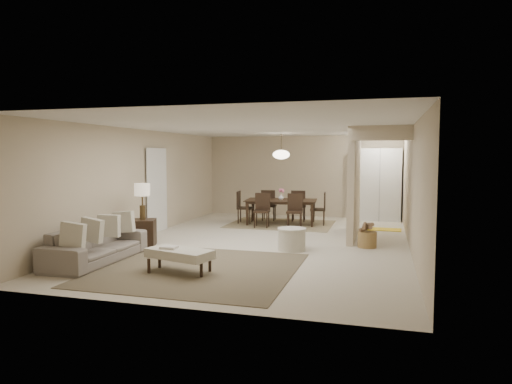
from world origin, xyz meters
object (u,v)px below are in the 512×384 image
(ottoman_bench, at_px, (179,254))
(side_table, at_px, (143,233))
(pantry_cabinet, at_px, (380,185))
(wicker_basket, at_px, (367,240))
(sofa, at_px, (96,245))
(dining_table, at_px, (281,212))
(round_pouf, at_px, (292,239))

(ottoman_bench, bearing_deg, side_table, 147.97)
(pantry_cabinet, height_order, side_table, pantry_cabinet)
(pantry_cabinet, xyz_separation_m, wicker_basket, (-0.20, -4.15, -0.89))
(sofa, distance_m, dining_table, 5.69)
(sofa, height_order, wicker_basket, sofa)
(sofa, xyz_separation_m, ottoman_bench, (1.76, -0.30, -0.00))
(pantry_cabinet, relative_size, side_table, 3.78)
(pantry_cabinet, relative_size, ottoman_bench, 1.78)
(sofa, height_order, round_pouf, sofa)
(sofa, xyz_separation_m, side_table, (0.05, 1.55, -0.04))
(sofa, distance_m, round_pouf, 3.71)
(ottoman_bench, bearing_deg, dining_table, 100.68)
(pantry_cabinet, relative_size, round_pouf, 3.69)
(sofa, height_order, ottoman_bench, sofa)
(sofa, distance_m, side_table, 1.55)
(sofa, relative_size, dining_table, 1.11)
(ottoman_bench, height_order, side_table, side_table)
(pantry_cabinet, bearing_deg, dining_table, -149.49)
(ottoman_bench, xyz_separation_m, side_table, (-1.71, 1.85, -0.03))
(pantry_cabinet, distance_m, round_pouf, 5.19)
(sofa, relative_size, wicker_basket, 5.58)
(pantry_cabinet, relative_size, wicker_basket, 5.45)
(side_table, relative_size, round_pouf, 0.98)
(sofa, relative_size, ottoman_bench, 1.82)
(sofa, distance_m, wicker_basket, 5.31)
(dining_table, bearing_deg, wicker_basket, -53.28)
(round_pouf, distance_m, dining_table, 3.46)
(round_pouf, relative_size, dining_table, 0.29)
(wicker_basket, bearing_deg, pantry_cabinet, 87.30)
(wicker_basket, bearing_deg, ottoman_bench, -134.15)
(side_table, relative_size, dining_table, 0.29)
(pantry_cabinet, xyz_separation_m, ottoman_bench, (-3.04, -7.08, -0.74))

